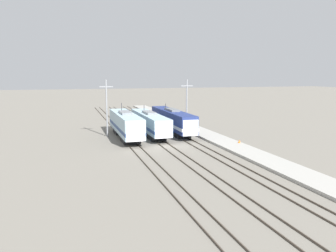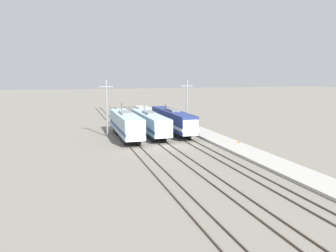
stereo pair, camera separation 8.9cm
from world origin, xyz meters
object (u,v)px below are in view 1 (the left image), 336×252
locomotive_far_left (126,125)px  locomotive_far_right (173,120)px  catenary_tower_right (187,104)px  traffic_cone (239,141)px  catenary_tower_left (107,107)px  locomotive_center (150,123)px

locomotive_far_left → locomotive_far_right: locomotive_far_left is taller
locomotive_far_left → catenary_tower_right: size_ratio=1.77×
locomotive_far_left → traffic_cone: locomotive_far_left is taller
locomotive_far_left → catenary_tower_right: 12.05m
catenary_tower_left → traffic_cone: bearing=-35.6°
locomotive_far_right → traffic_cone: 14.53m
locomotive_far_right → catenary_tower_right: size_ratio=1.97×
traffic_cone → locomotive_far_left: bearing=145.4°
locomotive_center → catenary_tower_left: (-7.26, 0.67, 2.98)m
traffic_cone → locomotive_far_right: bearing=114.9°
catenary_tower_right → traffic_cone: (3.58, -12.77, -4.47)m
catenary_tower_left → catenary_tower_right: size_ratio=1.00×
locomotive_center → locomotive_far_right: bearing=12.5°
locomotive_center → locomotive_far_right: 4.59m
catenary_tower_right → catenary_tower_left: bearing=180.0°
locomotive_center → catenary_tower_left: catenary_tower_left is taller
locomotive_center → locomotive_far_left: bearing=-158.9°
locomotive_far_left → catenary_tower_left: bearing=139.2°
locomotive_far_right → traffic_cone: (6.09, -13.09, -1.61)m
locomotive_far_right → catenary_tower_right: (2.51, -0.32, 2.86)m
catenary_tower_right → traffic_cone: bearing=-74.3°
locomotive_far_left → locomotive_far_right: size_ratio=0.90×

